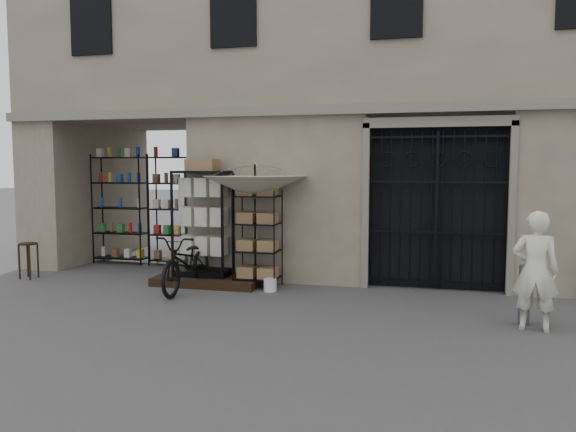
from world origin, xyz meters
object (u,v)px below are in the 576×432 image
(steel_bollard, at_px, (524,295))
(shopkeeper, at_px, (533,330))
(bicycle, at_px, (188,290))
(white_bucket, at_px, (270,285))
(display_cabinet, at_px, (203,229))
(market_umbrella, at_px, (255,181))
(wooden_stool, at_px, (29,260))
(wire_rack, at_px, (258,240))

(steel_bollard, xyz_separation_m, shopkeeper, (0.09, -0.25, -0.42))
(bicycle, bearing_deg, white_bucket, 11.29)
(display_cabinet, height_order, market_umbrella, market_umbrella)
(display_cabinet, distance_m, wooden_stool, 3.63)
(market_umbrella, xyz_separation_m, white_bucket, (0.38, -0.34, -1.85))
(wooden_stool, bearing_deg, market_umbrella, 5.26)
(white_bucket, bearing_deg, market_umbrella, 138.48)
(shopkeeper, bearing_deg, market_umbrella, -13.26)
(steel_bollard, bearing_deg, shopkeeper, -70.97)
(display_cabinet, bearing_deg, bicycle, -109.06)
(white_bucket, bearing_deg, display_cabinet, 165.11)
(display_cabinet, xyz_separation_m, white_bucket, (1.43, -0.38, -0.93))
(white_bucket, relative_size, steel_bollard, 0.27)
(wooden_stool, xyz_separation_m, shopkeeper, (9.11, -1.32, -0.38))
(bicycle, distance_m, shopkeeper, 5.70)
(wire_rack, relative_size, white_bucket, 7.78)
(wire_rack, height_order, bicycle, wire_rack)
(white_bucket, distance_m, wooden_stool, 4.98)
(wire_rack, xyz_separation_m, steel_bollard, (4.38, -1.45, -0.45))
(wire_rack, distance_m, white_bucket, 0.88)
(market_umbrella, height_order, wooden_stool, market_umbrella)
(market_umbrella, xyz_separation_m, steel_bollard, (4.44, -1.50, -1.53))
(shopkeeper, bearing_deg, display_cabinet, -9.93)
(bicycle, xyz_separation_m, shopkeeper, (5.60, -1.10, 0.00))
(wooden_stool, xyz_separation_m, steel_bollard, (9.03, -1.07, 0.05))
(white_bucket, bearing_deg, wooden_stool, -179.05)
(display_cabinet, xyz_separation_m, wire_rack, (1.11, -0.09, -0.17))
(wire_rack, relative_size, market_umbrella, 0.66)
(wooden_stool, relative_size, steel_bollard, 0.84)
(steel_bollard, relative_size, shopkeeper, 0.52)
(wire_rack, distance_m, wooden_stool, 4.69)
(display_cabinet, xyz_separation_m, steel_bollard, (5.49, -1.54, -0.62))
(wire_rack, bearing_deg, shopkeeper, -41.86)
(display_cabinet, bearing_deg, wire_rack, -21.45)
(wire_rack, distance_m, market_umbrella, 1.08)
(market_umbrella, bearing_deg, shopkeeper, -21.10)
(wire_rack, height_order, wooden_stool, wire_rack)
(wire_rack, bearing_deg, white_bucket, -63.37)
(wooden_stool, height_order, steel_bollard, steel_bollard)
(white_bucket, distance_m, shopkeeper, 4.38)
(wooden_stool, distance_m, steel_bollard, 9.09)
(wire_rack, relative_size, shopkeeper, 1.09)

